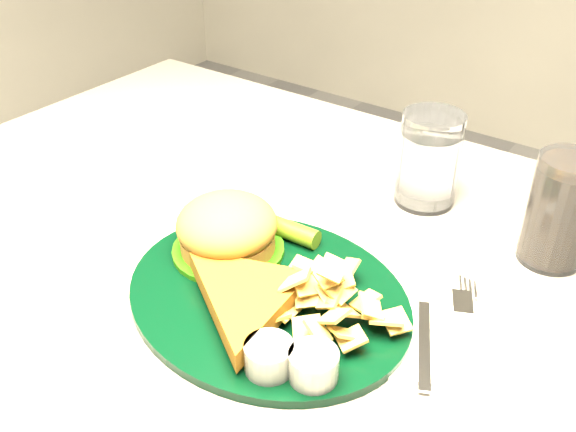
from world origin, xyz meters
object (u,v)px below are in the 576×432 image
(dinner_plate, at_px, (267,272))
(table, at_px, (286,431))
(cola_glass, at_px, (560,211))
(water_glass, at_px, (429,159))
(fork_napkin, at_px, (428,338))

(dinner_plate, bearing_deg, table, 124.43)
(dinner_plate, xyz_separation_m, cola_glass, (0.23, 0.26, 0.03))
(dinner_plate, height_order, cola_glass, cola_glass)
(table, relative_size, water_glass, 9.20)
(table, relative_size, dinner_plate, 3.54)
(cola_glass, bearing_deg, table, -151.67)
(cola_glass, relative_size, fork_napkin, 0.83)
(dinner_plate, distance_m, fork_napkin, 0.18)
(water_glass, distance_m, cola_glass, 0.19)
(table, height_order, cola_glass, cola_glass)
(dinner_plate, xyz_separation_m, water_glass, (0.05, 0.29, 0.03))
(dinner_plate, relative_size, cola_glass, 2.45)
(table, xyz_separation_m, fork_napkin, (0.23, -0.06, 0.38))
(table, relative_size, cola_glass, 8.67)
(dinner_plate, relative_size, fork_napkin, 2.03)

